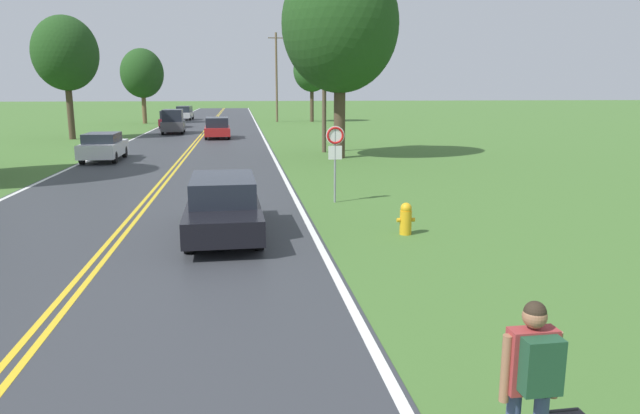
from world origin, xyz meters
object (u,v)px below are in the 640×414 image
at_px(car_white_sedan_mid_near, 103,146).
at_px(traffic_sign, 335,145).
at_px(car_red_van_mid_far, 217,127).
at_px(tree_far_back, 340,25).
at_px(car_dark_grey_van_receding, 173,121).
at_px(hitchhiker_person, 533,371).
at_px(car_maroon_van_distant, 170,119).
at_px(tree_behind_sign, 65,54).
at_px(car_silver_suv_horizon, 185,113).
at_px(car_black_sedan_approaching, 223,205).
at_px(tree_right_cluster, 312,70).
at_px(fire_hydrant, 406,218).
at_px(tree_left_verge, 142,73).

bearing_deg(car_white_sedan_mid_near, traffic_sign, -142.09).
bearing_deg(car_white_sedan_mid_near, car_red_van_mid_far, -21.97).
relative_size(tree_far_back, car_dark_grey_van_receding, 2.39).
xyz_separation_m(hitchhiker_person, car_maroon_van_distant, (-9.39, 53.29, -0.19)).
xyz_separation_m(traffic_sign, tree_behind_sign, (-15.44, 26.96, 4.34)).
bearing_deg(car_dark_grey_van_receding, car_white_sedan_mid_near, 173.13).
bearing_deg(car_dark_grey_van_receding, car_silver_suv_horizon, 0.32).
bearing_deg(tree_behind_sign, car_red_van_mid_far, -4.28).
bearing_deg(car_silver_suv_horizon, car_maroon_van_distant, -178.28).
distance_m(car_black_sedan_approaching, car_silver_suv_horizon, 58.82).
bearing_deg(car_maroon_van_distant, car_black_sedan_approaching, -173.93).
height_order(traffic_sign, tree_behind_sign, tree_behind_sign).
xyz_separation_m(car_black_sedan_approaching, car_red_van_mid_far, (-1.24, 29.93, 0.07)).
bearing_deg(car_red_van_mid_far, car_silver_suv_horizon, -171.93).
relative_size(tree_behind_sign, tree_right_cluster, 1.08).
xyz_separation_m(fire_hydrant, car_red_van_mid_far, (-5.80, 30.55, 0.41)).
relative_size(fire_hydrant, car_white_sedan_mid_near, 0.19).
xyz_separation_m(fire_hydrant, car_white_sedan_mid_near, (-11.12, 17.11, 0.33)).
distance_m(hitchhiker_person, tree_behind_sign, 43.46).
height_order(car_dark_grey_van_receding, car_maroon_van_distant, car_dark_grey_van_receding).
bearing_deg(traffic_sign, hitchhiker_person, -91.68).
xyz_separation_m(tree_behind_sign, tree_right_cluster, (20.79, 21.57, -0.38)).
bearing_deg(hitchhiker_person, car_silver_suv_horizon, 6.77).
xyz_separation_m(tree_far_back, car_white_sedan_mid_near, (-12.32, 0.40, -6.16)).
xyz_separation_m(tree_right_cluster, tree_far_back, (-3.06, -36.21, 1.09)).
xyz_separation_m(car_dark_grey_van_receding, car_silver_suv_horizon, (-1.13, 22.96, -0.12)).
distance_m(tree_left_verge, car_dark_grey_van_receding, 16.97).
relative_size(tree_right_cluster, car_silver_suv_horizon, 1.77).
relative_size(tree_left_verge, tree_right_cluster, 0.97).
bearing_deg(tree_left_verge, hitchhiker_person, -77.99).
relative_size(traffic_sign, car_black_sedan_approaching, 0.51).
xyz_separation_m(hitchhiker_person, fire_hydrant, (1.48, 9.10, -0.64)).
height_order(tree_right_cluster, car_maroon_van_distant, tree_right_cluster).
height_order(tree_right_cluster, car_silver_suv_horizon, tree_right_cluster).
bearing_deg(car_black_sedan_approaching, car_dark_grey_van_receding, -173.16).
distance_m(car_dark_grey_van_receding, car_maroon_van_distant, 8.13).
height_order(tree_left_verge, tree_behind_sign, tree_behind_sign).
bearing_deg(car_dark_grey_van_receding, tree_behind_sign, 122.47).
xyz_separation_m(tree_right_cluster, car_dark_grey_van_receding, (-13.92, -16.77, -4.80)).
bearing_deg(car_silver_suv_horizon, car_dark_grey_van_receding, -175.16).
bearing_deg(traffic_sign, car_maroon_van_distant, 103.81).
distance_m(traffic_sign, car_silver_suv_horizon, 55.58).
bearing_deg(car_black_sedan_approaching, car_silver_suv_horizon, -175.25).
distance_m(tree_right_cluster, car_black_sedan_approaching, 53.28).
bearing_deg(car_red_van_mid_far, car_maroon_van_distant, -161.44).
height_order(hitchhiker_person, car_silver_suv_horizon, hitchhiker_person).
distance_m(fire_hydrant, traffic_sign, 4.76).
xyz_separation_m(tree_left_verge, car_maroon_van_distant, (3.57, -7.65, -4.53)).
xyz_separation_m(tree_right_cluster, car_silver_suv_horizon, (-15.05, 6.19, -4.92)).
height_order(tree_right_cluster, car_black_sedan_approaching, tree_right_cluster).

